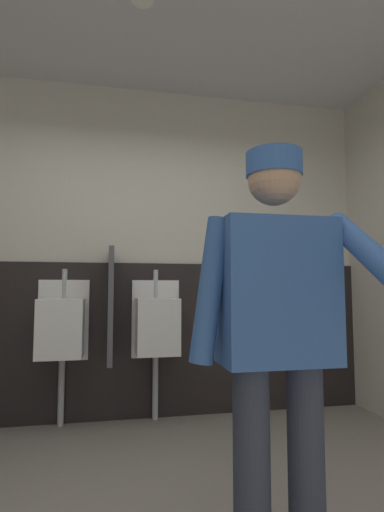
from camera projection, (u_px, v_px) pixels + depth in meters
The scene contains 7 objects.
wall_back at pixel (136, 249), 3.48m from camera, with size 4.69×0.12×2.86m, color beige.
wainscot_band_back at pixel (135, 340), 3.34m from camera, with size 4.09×0.03×1.30m, color black.
urinal_left at pixel (62, 327), 3.09m from camera, with size 0.40×0.34×1.24m.
urinal_middle at pixel (157, 325), 3.24m from camera, with size 0.40×0.34×1.24m.
privacy_divider_panel at pixel (111, 305), 3.11m from camera, with size 0.04×0.40×0.90m, color #4C4C51.
person at pixel (278, 321), 1.53m from camera, with size 0.66×0.60×1.62m.
soap_dispenser at pixel (238, 245), 3.56m from camera, with size 0.10×0.07×0.18m, color silver.
Camera 1 is at (-0.20, -1.66, 1.07)m, focal length 27.70 mm.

